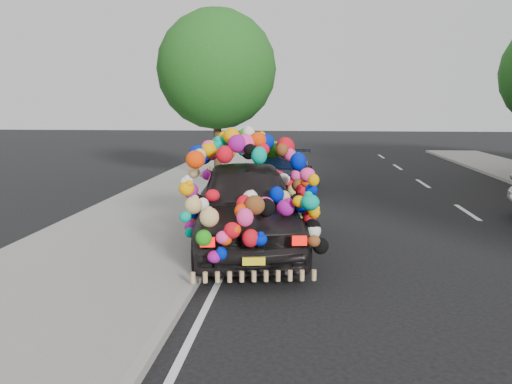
{
  "coord_description": "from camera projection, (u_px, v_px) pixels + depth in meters",
  "views": [
    {
      "loc": [
        -0.69,
        -8.28,
        2.73
      ],
      "look_at": [
        -1.54,
        0.51,
        1.22
      ],
      "focal_mm": 35.0,
      "sensor_mm": 36.0,
      "label": 1
    }
  ],
  "objects": [
    {
      "name": "kerb",
      "position": [
        207.0,
        261.0,
        8.73
      ],
      "size": [
        0.15,
        60.0,
        0.13
      ],
      "primitive_type": "cube",
      "color": "gray",
      "rests_on": "ground"
    },
    {
      "name": "ground",
      "position": [
        343.0,
        269.0,
        8.51
      ],
      "size": [
        100.0,
        100.0,
        0.0
      ],
      "primitive_type": "plane",
      "color": "black",
      "rests_on": "ground"
    },
    {
      "name": "sidewalk",
      "position": [
        100.0,
        258.0,
        8.91
      ],
      "size": [
        4.0,
        60.0,
        0.12
      ],
      "primitive_type": "cube",
      "color": "gray",
      "rests_on": "ground"
    },
    {
      "name": "tree_near_sidewalk",
      "position": [
        217.0,
        70.0,
        17.52
      ],
      "size": [
        4.2,
        4.2,
        6.13
      ],
      "color": "#332114",
      "rests_on": "ground"
    },
    {
      "name": "plush_art_car",
      "position": [
        246.0,
        186.0,
        9.71
      ],
      "size": [
        3.14,
        5.46,
        2.34
      ],
      "rotation": [
        0.0,
        0.0,
        0.16
      ],
      "color": "black",
      "rests_on": "ground"
    },
    {
      "name": "navy_sedan",
      "position": [
        283.0,
        171.0,
        16.53
      ],
      "size": [
        2.15,
        4.41,
        1.23
      ],
      "primitive_type": "imported",
      "rotation": [
        0.0,
        0.0,
        -0.1
      ],
      "color": "black",
      "rests_on": "ground"
    }
  ]
}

